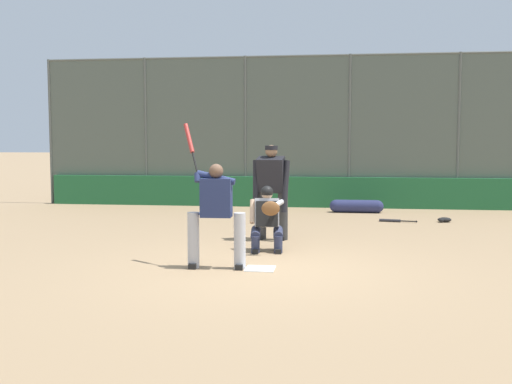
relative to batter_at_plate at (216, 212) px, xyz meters
The scene contains 12 objects.
ground_plane 1.07m from the batter_at_plate, behind, with size 160.00×160.00×0.00m, color #9E7F5B.
home_plate_marker 1.07m from the batter_at_plate, behind, with size 0.43×0.43×0.01m, color white.
backstop_fence 8.54m from the batter_at_plate, 94.48° to the right, with size 14.79×0.08×4.27m.
padding_wall 8.34m from the batter_at_plate, 94.54° to the right, with size 14.42×0.18×0.86m, color #236638.
bleachers_beyond 10.93m from the batter_at_plate, 93.46° to the right, with size 10.30×2.50×1.48m.
batter_at_plate is the anchor object (origin of this frame).
catcher_behind_plate 1.58m from the batter_at_plate, 112.62° to the right, with size 0.61×0.71×1.12m.
umpire_home 2.70m from the batter_at_plate, 101.72° to the right, with size 0.73×0.49×1.80m.
spare_bat_near_backstop 6.32m from the batter_at_plate, 119.43° to the right, with size 0.85×0.19×0.07m.
spare_bat_by_padding 6.66m from the batter_at_plate, 75.81° to the right, with size 0.26×0.83×0.07m.
fielding_glove_on_dirt 7.07m from the batter_at_plate, 127.28° to the right, with size 0.31×0.24×0.11m.
equipment_bag_dugout_side 7.60m from the batter_at_plate, 107.77° to the right, with size 1.40×0.33×0.33m.
Camera 1 is at (-1.07, 8.60, 1.89)m, focal length 42.00 mm.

